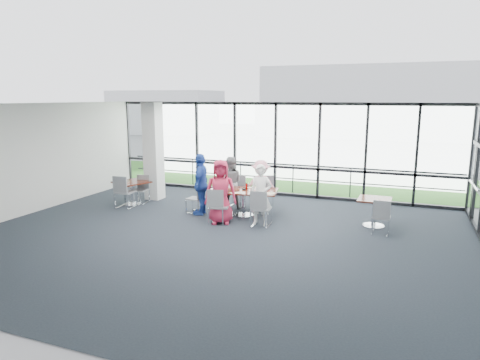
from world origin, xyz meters
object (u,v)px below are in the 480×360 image
(diner_far_left, at_px, (230,183))
(side_table_left, at_px, (132,185))
(chair_main_fr, at_px, (262,193))
(diner_near_right, at_px, (261,195))
(side_table_right, at_px, (375,203))
(structural_column, at_px, (153,151))
(chair_main_nr, at_px, (261,209))
(diner_end, at_px, (201,184))
(diner_near_left, at_px, (221,192))
(chair_spare_la, at_px, (125,192))
(chair_spare_r, at_px, (381,217))
(chair_main_nl, at_px, (220,207))
(chair_main_end, at_px, (195,199))
(main_table, at_px, (244,195))
(diner_far_right, at_px, (261,185))
(chair_spare_lb, at_px, (139,190))
(chair_main_fl, at_px, (237,192))

(diner_far_left, bearing_deg, side_table_left, -3.37)
(chair_main_fr, bearing_deg, diner_near_right, 82.36)
(diner_far_left, bearing_deg, side_table_right, 158.71)
(structural_column, distance_m, chair_main_nr, 4.79)
(diner_end, height_order, chair_main_fr, diner_end)
(diner_near_left, height_order, chair_spare_la, diner_near_left)
(side_table_left, relative_size, diner_end, 0.69)
(side_table_right, height_order, chair_spare_la, chair_spare_la)
(structural_column, bearing_deg, chair_spare_r, -9.82)
(diner_far_left, height_order, chair_main_nr, diner_far_left)
(diner_end, relative_size, chair_main_nl, 1.89)
(chair_spare_la, relative_size, chair_spare_r, 1.14)
(side_table_left, distance_m, side_table_right, 7.33)
(chair_main_nr, xyz_separation_m, chair_main_fr, (-0.59, 1.81, 0.00))
(side_table_left, distance_m, chair_main_end, 2.32)
(diner_far_left, bearing_deg, main_table, 120.96)
(chair_main_nr, bearing_deg, structural_column, 155.01)
(diner_far_right, xyz_separation_m, diner_end, (-1.47, -1.07, 0.13))
(side_table_left, height_order, chair_spare_la, chair_spare_la)
(chair_main_nr, height_order, chair_spare_lb, chair_main_nr)
(diner_near_right, height_order, chair_main_end, diner_near_right)
(diner_far_left, relative_size, chair_main_nl, 1.70)
(structural_column, distance_m, chair_main_fr, 3.91)
(structural_column, relative_size, main_table, 1.57)
(diner_far_right, xyz_separation_m, chair_spare_la, (-3.95, -1.28, -0.26))
(diner_far_left, bearing_deg, chair_spare_lb, -6.23)
(diner_far_right, xyz_separation_m, chair_main_fr, (-0.04, 0.21, -0.28))
(chair_main_fr, xyz_separation_m, chair_spare_lb, (-3.82, -0.90, -0.04))
(diner_far_left, bearing_deg, chair_main_nl, 86.56)
(chair_main_fr, relative_size, chair_spare_lb, 1.09)
(diner_far_right, height_order, chair_main_end, diner_far_right)
(chair_main_fr, relative_size, chair_spare_r, 1.10)
(diner_near_left, xyz_separation_m, diner_far_right, (0.56, 1.72, -0.11))
(structural_column, relative_size, chair_spare_r, 3.67)
(main_table, bearing_deg, diner_near_right, -53.87)
(structural_column, relative_size, chair_main_nr, 3.34)
(chair_spare_la, xyz_separation_m, chair_spare_r, (7.48, 0.12, -0.06))
(diner_far_right, bearing_deg, diner_far_left, -6.28)
(side_table_left, xyz_separation_m, diner_far_left, (3.07, 0.71, 0.16))
(diner_end, xyz_separation_m, chair_main_fl, (0.67, 1.12, -0.42))
(diner_far_right, bearing_deg, chair_main_end, 14.53)
(main_table, height_order, chair_main_fr, chair_main_fr)
(structural_column, height_order, chair_spare_lb, structural_column)
(side_table_right, bearing_deg, chair_spare_r, -71.37)
(diner_end, height_order, chair_spare_lb, diner_end)
(chair_spare_lb, bearing_deg, chair_main_nl, 150.56)
(diner_near_right, distance_m, diner_far_right, 1.59)
(diner_far_left, distance_m, chair_spare_la, 3.23)
(chair_main_nl, bearing_deg, side_table_left, 152.08)
(chair_main_nl, bearing_deg, chair_main_fr, 61.50)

